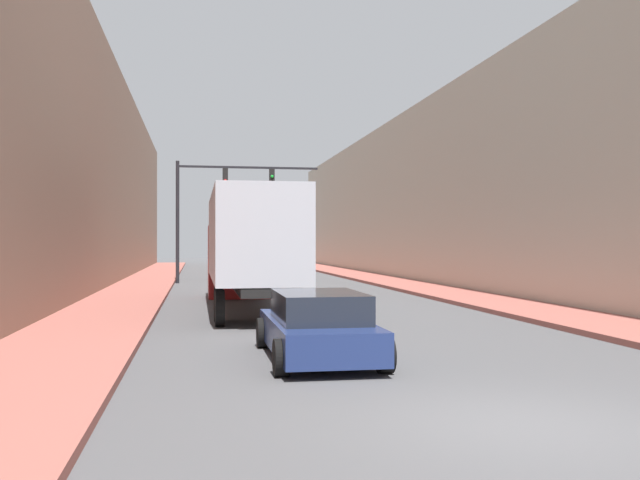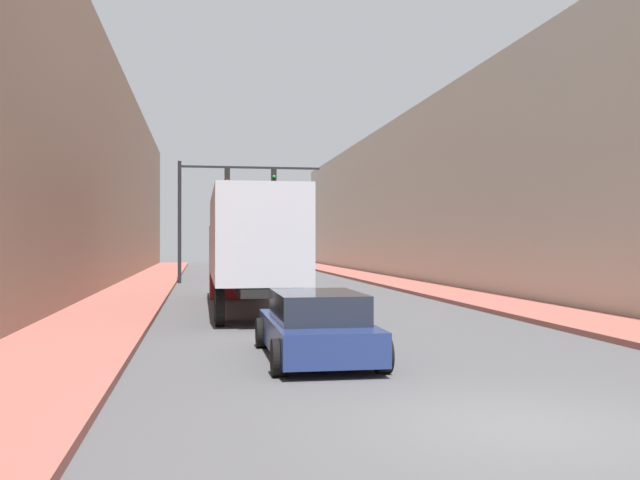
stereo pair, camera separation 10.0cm
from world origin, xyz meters
TOP-DOWN VIEW (x-y plane):
  - ground_plane at (0.00, 0.00)m, footprint 200.00×200.00m
  - sidewalk_right at (6.72, 30.00)m, footprint 3.00×80.00m
  - sidewalk_left at (-6.72, 30.00)m, footprint 3.00×80.00m
  - building_right at (11.22, 30.00)m, footprint 6.00×80.00m
  - building_left at (-11.22, 30.00)m, footprint 6.00×80.00m
  - semi_truck at (-2.25, 16.31)m, footprint 2.57×12.66m
  - sedan_car at (-1.69, 5.41)m, footprint 2.06×4.66m
  - traffic_signal_gantry at (-3.15, 32.43)m, footprint 8.06×0.35m

SIDE VIEW (x-z plane):
  - ground_plane at x=0.00m, z-range 0.00..0.00m
  - sidewalk_right at x=6.72m, z-range 0.00..0.15m
  - sidewalk_left at x=-6.72m, z-range 0.00..0.15m
  - sedan_car at x=-1.69m, z-range -0.03..1.29m
  - semi_truck at x=-2.25m, z-range 0.28..4.13m
  - traffic_signal_gantry at x=-3.15m, z-range 1.37..8.23m
  - building_right at x=11.22m, z-range 0.00..10.13m
  - building_left at x=-11.22m, z-range 0.00..11.94m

